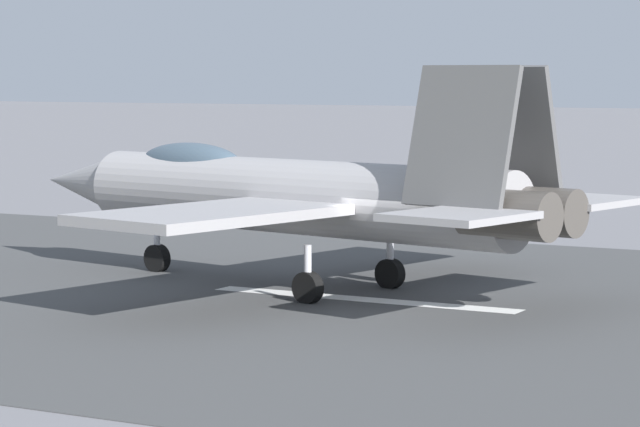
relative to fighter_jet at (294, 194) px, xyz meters
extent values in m
plane|color=slate|center=(-3.35, 0.84, -2.41)|extent=(400.00, 400.00, 0.00)
cube|color=#424343|center=(-3.35, 0.84, -2.40)|extent=(240.00, 26.00, 0.02)
cube|color=white|center=(-2.40, 0.84, -2.39)|extent=(8.00, 0.70, 0.00)
cylinder|color=#979597|center=(-0.04, 0.01, -0.07)|extent=(13.13, 4.46, 1.88)
cone|color=#979597|center=(7.81, -1.60, -0.07)|extent=(3.26, 2.17, 1.60)
ellipsoid|color=#3F5160|center=(3.56, -0.73, 0.64)|extent=(3.75, 1.80, 1.10)
cylinder|color=#47423D|center=(-6.47, 1.89, -0.07)|extent=(2.38, 1.52, 1.10)
cylinder|color=#47423D|center=(-6.69, 0.81, -0.07)|extent=(2.38, 1.52, 1.10)
cube|color=#979597|center=(-0.21, 4.13, -0.17)|extent=(4.56, 6.69, 0.24)
cube|color=#979597|center=(-1.82, -3.72, -0.17)|extent=(4.56, 6.69, 0.24)
cube|color=#979597|center=(-6.09, 3.70, 0.03)|extent=(2.91, 3.23, 0.16)
cube|color=#979597|center=(-7.06, -1.00, 0.03)|extent=(2.91, 3.23, 0.16)
cube|color=#515152|center=(-5.41, 2.03, 1.63)|extent=(2.74, 1.45, 3.14)
cube|color=#515152|center=(-5.78, 0.27, 1.63)|extent=(2.74, 1.45, 3.14)
cylinder|color=silver|center=(4.87, -1.00, -1.71)|extent=(0.18, 0.18, 1.40)
cylinder|color=black|center=(4.87, -1.00, -2.03)|extent=(0.80, 0.45, 0.76)
cylinder|color=silver|center=(-1.48, 1.94, -1.71)|extent=(0.18, 0.18, 1.40)
cylinder|color=black|center=(-1.48, 1.94, -2.03)|extent=(0.80, 0.45, 0.76)
cylinder|color=silver|center=(-2.12, -1.20, -1.71)|extent=(0.18, 0.18, 1.40)
cylinder|color=black|center=(-2.12, -1.20, -2.03)|extent=(0.80, 0.45, 0.76)
cone|color=orange|center=(8.18, -12.06, -2.14)|extent=(0.44, 0.44, 0.55)
camera|label=1|loc=(-18.30, 32.34, 3.00)|focal=83.36mm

